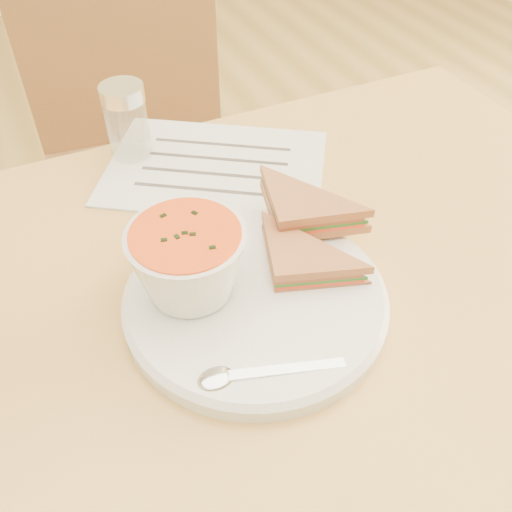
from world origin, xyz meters
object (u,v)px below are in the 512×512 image
plate (255,300)px  condiment_shaker (127,122)px  soup_bowl (189,265)px  dining_table (264,459)px  chair_far (150,181)px

plate → condiment_shaker: size_ratio=2.62×
plate → soup_bowl: size_ratio=2.34×
dining_table → chair_far: 0.63m
dining_table → soup_bowl: soup_bowl is taller
dining_table → chair_far: chair_far is taller
dining_table → condiment_shaker: size_ratio=9.68×
plate → condiment_shaker: (-0.04, 0.32, 0.04)m
condiment_shaker → soup_bowl: bearing=-93.8°
dining_table → plate: size_ratio=3.69×
soup_bowl → condiment_shaker: (0.02, 0.29, -0.00)m
dining_table → soup_bowl: (-0.08, 0.02, 0.43)m
chair_far → soup_bowl: 0.70m
condiment_shaker → chair_far: bearing=75.1°
condiment_shaker → plate: bearing=-83.2°
chair_far → soup_bowl: size_ratio=8.05×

